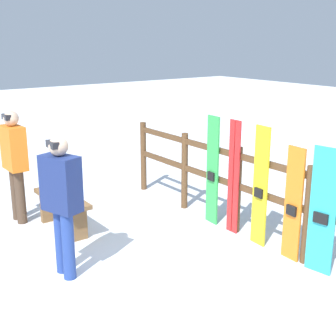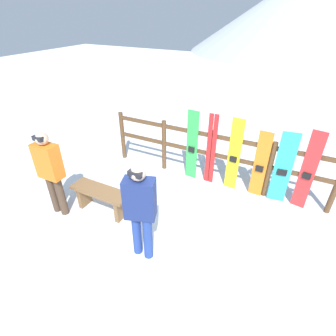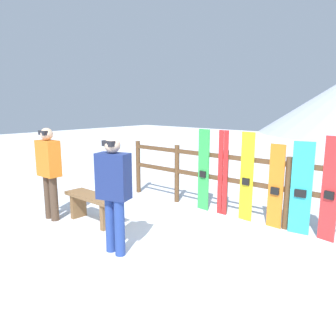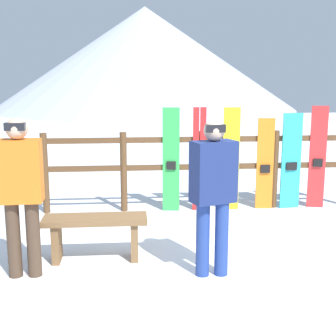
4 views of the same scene
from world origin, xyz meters
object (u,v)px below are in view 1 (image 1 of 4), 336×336
(snowboard_green, at_px, (212,171))
(snowboard_orange, at_px, (293,205))
(snowboard_cyan, at_px, (323,212))
(person_orange, at_px, (15,159))
(person_navy, at_px, (62,198))
(bench, at_px, (62,206))
(snowboard_yellow, at_px, (260,187))
(ski_pair_red, at_px, (234,178))

(snowboard_green, bearing_deg, snowboard_orange, -0.01)
(snowboard_green, distance_m, snowboard_cyan, 1.84)
(person_orange, relative_size, snowboard_cyan, 1.11)
(person_navy, distance_m, person_orange, 1.91)
(bench, height_order, snowboard_yellow, snowboard_yellow)
(person_orange, bearing_deg, snowboard_cyan, 32.12)
(bench, bearing_deg, snowboard_green, 61.46)
(bench, xyz_separation_m, person_orange, (-0.69, -0.37, 0.58))
(person_navy, height_order, person_orange, person_orange)
(snowboard_green, xyz_separation_m, ski_pair_red, (0.42, 0.00, 0.00))
(snowboard_green, height_order, ski_pair_red, ski_pair_red)
(ski_pair_red, relative_size, snowboard_cyan, 1.07)
(bench, xyz_separation_m, person_navy, (1.21, -0.51, 0.57))
(ski_pair_red, bearing_deg, bench, -127.67)
(snowboard_orange, bearing_deg, person_orange, -144.66)
(ski_pair_red, height_order, snowboard_cyan, ski_pair_red)
(ski_pair_red, bearing_deg, snowboard_cyan, -0.14)
(person_orange, xyz_separation_m, snowboard_green, (1.70, 2.22, -0.16))
(person_navy, height_order, snowboard_orange, person_navy)
(person_navy, xyz_separation_m, person_orange, (-1.90, 0.13, 0.01))
(ski_pair_red, bearing_deg, person_navy, -95.33)
(bench, bearing_deg, ski_pair_red, 52.33)
(bench, xyz_separation_m, snowboard_yellow, (1.91, 1.85, 0.42))
(person_orange, height_order, snowboard_orange, person_orange)
(person_navy, height_order, snowboard_yellow, person_navy)
(bench, height_order, snowboard_cyan, snowboard_cyan)
(person_navy, relative_size, snowboard_yellow, 1.03)
(bench, xyz_separation_m, snowboard_green, (1.00, 1.85, 0.42))
(snowboard_yellow, bearing_deg, snowboard_green, 180.00)
(bench, relative_size, snowboard_green, 0.73)
(snowboard_yellow, distance_m, snowboard_cyan, 0.93)
(bench, height_order, person_navy, person_navy)
(snowboard_green, bearing_deg, person_orange, -127.42)
(snowboard_green, xyz_separation_m, snowboard_orange, (1.43, -0.00, -0.08))
(snowboard_yellow, bearing_deg, person_navy, -106.60)
(person_navy, relative_size, person_orange, 0.99)
(snowboard_orange, distance_m, snowboard_cyan, 0.41)
(person_orange, xyz_separation_m, snowboard_cyan, (3.53, 2.22, -0.21))
(person_navy, distance_m, snowboard_orange, 2.66)
(bench, height_order, ski_pair_red, ski_pair_red)
(bench, height_order, snowboard_green, snowboard_green)
(bench, relative_size, ski_pair_red, 0.73)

